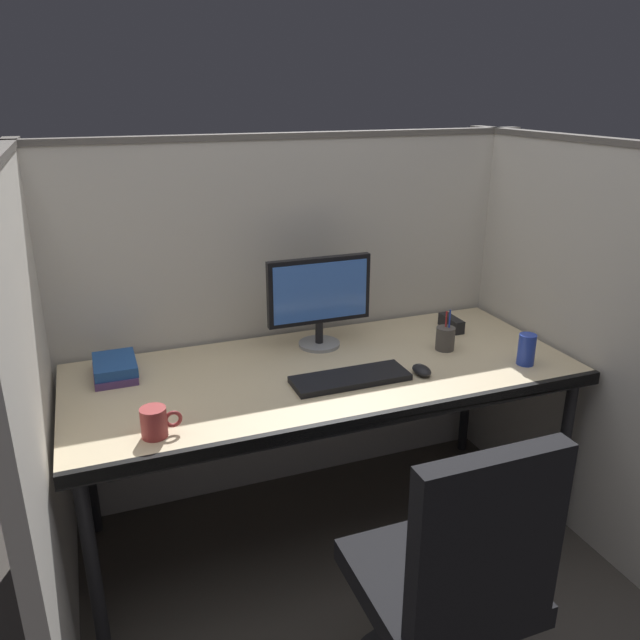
{
  "coord_description": "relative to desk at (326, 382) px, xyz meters",
  "views": [
    {
      "loc": [
        -0.79,
        -1.72,
        1.74
      ],
      "look_at": [
        0.0,
        0.35,
        0.92
      ],
      "focal_mm": 35.25,
      "sensor_mm": 36.0,
      "label": 1
    }
  ],
  "objects": [
    {
      "name": "ground_plane",
      "position": [
        0.0,
        -0.29,
        -0.69
      ],
      "size": [
        8.0,
        8.0,
        0.0
      ],
      "primitive_type": "plane",
      "color": "#423D38"
    },
    {
      "name": "cubicle_partition_left",
      "position": [
        -0.99,
        -0.09,
        0.1
      ],
      "size": [
        0.06,
        1.41,
        1.57
      ],
      "color": "beige",
      "rests_on": "ground"
    },
    {
      "name": "cubicle_partition_rear",
      "position": [
        0.0,
        0.46,
        0.1
      ],
      "size": [
        2.21,
        0.06,
        1.57
      ],
      "color": "beige",
      "rests_on": "ground"
    },
    {
      "name": "cubicle_partition_right",
      "position": [
        0.99,
        -0.09,
        0.1
      ],
      "size": [
        0.06,
        1.41,
        1.57
      ],
      "color": "beige",
      "rests_on": "ground"
    },
    {
      "name": "desk",
      "position": [
        0.0,
        0.0,
        0.0
      ],
      "size": [
        1.9,
        0.8,
        0.74
      ],
      "color": "beige",
      "rests_on": "ground"
    },
    {
      "name": "office_chair",
      "position": [
        0.01,
        -0.89,
        -0.33
      ],
      "size": [
        0.52,
        0.52,
        0.97
      ],
      "rotation": [
        0.0,
        0.0,
        0.04
      ],
      "color": "black",
      "rests_on": "ground"
    },
    {
      "name": "monitor_center",
      "position": [
        0.06,
        0.23,
        0.27
      ],
      "size": [
        0.43,
        0.17,
        0.37
      ],
      "color": "gray",
      "rests_on": "desk"
    },
    {
      "name": "pen_cup",
      "position": [
        0.52,
        0.02,
        0.1
      ],
      "size": [
        0.08,
        0.08,
        0.17
      ],
      "color": "#4C4742",
      "rests_on": "desk"
    },
    {
      "name": "red_stapler",
      "position": [
        0.67,
        0.2,
        0.08
      ],
      "size": [
        0.04,
        0.15,
        0.06
      ],
      "primitive_type": "cube",
      "color": "black",
      "rests_on": "desk"
    },
    {
      "name": "coffee_mug",
      "position": [
        -0.66,
        -0.26,
        0.1
      ],
      "size": [
        0.13,
        0.08,
        0.09
      ],
      "color": "#993333",
      "rests_on": "desk"
    },
    {
      "name": "keyboard_main",
      "position": [
        0.05,
        -0.12,
        0.06
      ],
      "size": [
        0.43,
        0.15,
        0.02
      ],
      "primitive_type": "cube",
      "color": "black",
      "rests_on": "desk"
    },
    {
      "name": "computer_mouse",
      "position": [
        0.32,
        -0.16,
        0.07
      ],
      "size": [
        0.06,
        0.1,
        0.04
      ],
      "color": "black",
      "rests_on": "desk"
    },
    {
      "name": "book_stack",
      "position": [
        -0.74,
        0.23,
        0.08
      ],
      "size": [
        0.15,
        0.22,
        0.06
      ],
      "color": "#4C3366",
      "rests_on": "desk"
    },
    {
      "name": "soda_can",
      "position": [
        0.74,
        -0.22,
        0.11
      ],
      "size": [
        0.07,
        0.07,
        0.12
      ],
      "primitive_type": "cylinder",
      "color": "#263FB2",
      "rests_on": "desk"
    }
  ]
}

